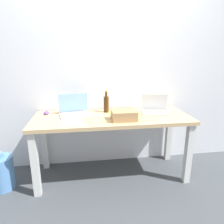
{
  "coord_description": "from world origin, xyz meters",
  "views": [
    {
      "loc": [
        -0.31,
        -2.19,
        1.44
      ],
      "look_at": [
        0.0,
        0.0,
        0.8
      ],
      "focal_mm": 32.54,
      "sensor_mm": 36.0,
      "label": 1
    }
  ],
  "objects": [
    {
      "name": "ground_plane",
      "position": [
        0.0,
        0.0,
        0.0
      ],
      "size": [
        8.0,
        8.0,
        0.0
      ],
      "primitive_type": "plane",
      "color": "#42474C"
    },
    {
      "name": "paper_sheet_front_right",
      "position": [
        0.39,
        -0.07,
        0.75
      ],
      "size": [
        0.27,
        0.34,
        0.0
      ],
      "primitive_type": "cube",
      "rotation": [
        0.0,
        0.0,
        -0.23
      ],
      "color": "#F4E06B",
      "rests_on": "desk"
    },
    {
      "name": "laptop_right",
      "position": [
        0.53,
        0.07,
        0.8
      ],
      "size": [
        0.34,
        0.28,
        0.22
      ],
      "color": "silver",
      "rests_on": "desk"
    },
    {
      "name": "computer_mouse",
      "position": [
        -0.75,
        0.19,
        0.77
      ],
      "size": [
        0.07,
        0.11,
        0.03
      ],
      "primitive_type": "ellipsoid",
      "rotation": [
        0.0,
        0.0,
        0.1
      ],
      "color": "#724799",
      "rests_on": "desk"
    },
    {
      "name": "water_cooler_jug",
      "position": [
        -1.23,
        -0.09,
        0.19
      ],
      "size": [
        0.26,
        0.26,
        0.42
      ],
      "color": "#598CC6",
      "rests_on": "ground"
    },
    {
      "name": "cardboard_box",
      "position": [
        0.11,
        -0.15,
        0.8
      ],
      "size": [
        0.27,
        0.2,
        0.1
      ],
      "primitive_type": "cube",
      "rotation": [
        0.0,
        0.0,
        -0.0
      ],
      "color": "tan",
      "rests_on": "desk"
    },
    {
      "name": "laptop_left",
      "position": [
        -0.43,
        0.12,
        0.81
      ],
      "size": [
        0.37,
        0.28,
        0.24
      ],
      "color": "silver",
      "rests_on": "desk"
    },
    {
      "name": "back_wall",
      "position": [
        0.0,
        0.39,
        1.3
      ],
      "size": [
        5.2,
        0.08,
        2.6
      ],
      "primitive_type": "cube",
      "color": "white",
      "rests_on": "ground"
    },
    {
      "name": "desk",
      "position": [
        0.0,
        0.0,
        0.65
      ],
      "size": [
        1.77,
        0.66,
        0.75
      ],
      "color": "tan",
      "rests_on": "ground"
    },
    {
      "name": "beer_bottle",
      "position": [
        -0.04,
        0.18,
        0.86
      ],
      "size": [
        0.06,
        0.06,
        0.26
      ],
      "color": "#47280F",
      "rests_on": "desk"
    },
    {
      "name": "paper_yellow_folder",
      "position": [
        -0.21,
        -0.1,
        0.75
      ],
      "size": [
        0.3,
        0.35,
        0.0
      ],
      "primitive_type": "cube",
      "rotation": [
        0.0,
        0.0,
        0.38
      ],
      "color": "#F4E06B",
      "rests_on": "desk"
    },
    {
      "name": "paper_sheet_near_back",
      "position": [
        0.09,
        0.04,
        0.75
      ],
      "size": [
        0.23,
        0.31,
        0.0
      ],
      "primitive_type": "cube",
      "rotation": [
        0.0,
        0.0,
        0.07
      ],
      "color": "#F4E06B",
      "rests_on": "desk"
    },
    {
      "name": "paper_sheet_front_left",
      "position": [
        -0.45,
        -0.08,
        0.75
      ],
      "size": [
        0.26,
        0.33,
        0.0
      ],
      "primitive_type": "cube",
      "rotation": [
        0.0,
        0.0,
        0.18
      ],
      "color": "white",
      "rests_on": "desk"
    }
  ]
}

